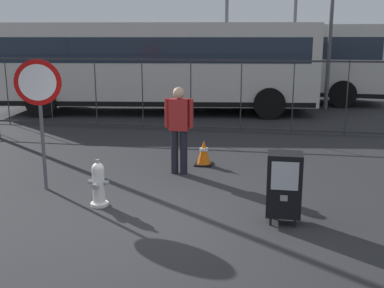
{
  "coord_description": "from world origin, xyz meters",
  "views": [
    {
      "loc": [
        1.56,
        -6.01,
        2.6
      ],
      "look_at": [
        0.3,
        1.2,
        0.9
      ],
      "focal_mm": 43.69,
      "sensor_mm": 36.0,
      "label": 1
    }
  ],
  "objects_px": {
    "bus_far": "(249,58)",
    "traffic_cone": "(204,153)",
    "pedestrian": "(179,125)",
    "bus_near": "(158,62)",
    "fire_hydrant": "(99,184)",
    "stop_sign": "(39,97)",
    "newspaper_box_primary": "(284,184)"
  },
  "relations": [
    {
      "from": "bus_far",
      "to": "traffic_cone",
      "type": "bearing_deg",
      "value": -86.95
    },
    {
      "from": "pedestrian",
      "to": "bus_far",
      "type": "distance_m",
      "value": 10.92
    },
    {
      "from": "traffic_cone",
      "to": "bus_near",
      "type": "distance_m",
      "value": 7.12
    },
    {
      "from": "fire_hydrant",
      "to": "stop_sign",
      "type": "height_order",
      "value": "stop_sign"
    },
    {
      "from": "fire_hydrant",
      "to": "bus_near",
      "type": "bearing_deg",
      "value": 98.13
    },
    {
      "from": "pedestrian",
      "to": "bus_near",
      "type": "height_order",
      "value": "bus_near"
    },
    {
      "from": "newspaper_box_primary",
      "to": "traffic_cone",
      "type": "xyz_separation_m",
      "value": [
        -1.56,
        2.81,
        -0.31
      ]
    },
    {
      "from": "fire_hydrant",
      "to": "traffic_cone",
      "type": "distance_m",
      "value": 2.91
    },
    {
      "from": "stop_sign",
      "to": "fire_hydrant",
      "type": "bearing_deg",
      "value": -26.49
    },
    {
      "from": "fire_hydrant",
      "to": "stop_sign",
      "type": "bearing_deg",
      "value": 153.51
    },
    {
      "from": "newspaper_box_primary",
      "to": "pedestrian",
      "type": "distance_m",
      "value": 2.91
    },
    {
      "from": "traffic_cone",
      "to": "bus_far",
      "type": "distance_m",
      "value": 10.3
    },
    {
      "from": "fire_hydrant",
      "to": "newspaper_box_primary",
      "type": "bearing_deg",
      "value": -3.86
    },
    {
      "from": "fire_hydrant",
      "to": "bus_far",
      "type": "xyz_separation_m",
      "value": [
        1.58,
        12.82,
        1.36
      ]
    },
    {
      "from": "newspaper_box_primary",
      "to": "bus_far",
      "type": "xyz_separation_m",
      "value": [
        -1.25,
        13.01,
        1.14
      ]
    },
    {
      "from": "fire_hydrant",
      "to": "bus_near",
      "type": "height_order",
      "value": "bus_near"
    },
    {
      "from": "fire_hydrant",
      "to": "bus_near",
      "type": "xyz_separation_m",
      "value": [
        -1.3,
        9.11,
        1.36
      ]
    },
    {
      "from": "fire_hydrant",
      "to": "stop_sign",
      "type": "xyz_separation_m",
      "value": [
        -1.21,
        0.6,
        1.25
      ]
    },
    {
      "from": "newspaper_box_primary",
      "to": "fire_hydrant",
      "type": "bearing_deg",
      "value": 176.14
    },
    {
      "from": "fire_hydrant",
      "to": "bus_far",
      "type": "bearing_deg",
      "value": 82.99
    },
    {
      "from": "newspaper_box_primary",
      "to": "pedestrian",
      "type": "height_order",
      "value": "pedestrian"
    },
    {
      "from": "fire_hydrant",
      "to": "newspaper_box_primary",
      "type": "distance_m",
      "value": 2.84
    },
    {
      "from": "bus_far",
      "to": "stop_sign",
      "type": "bearing_deg",
      "value": -98.04
    },
    {
      "from": "fire_hydrant",
      "to": "stop_sign",
      "type": "distance_m",
      "value": 1.84
    },
    {
      "from": "newspaper_box_primary",
      "to": "bus_near",
      "type": "height_order",
      "value": "bus_near"
    },
    {
      "from": "stop_sign",
      "to": "bus_near",
      "type": "xyz_separation_m",
      "value": [
        -0.09,
        8.51,
        0.11
      ]
    },
    {
      "from": "bus_far",
      "to": "pedestrian",
      "type": "bearing_deg",
      "value": -88.83
    },
    {
      "from": "bus_near",
      "to": "bus_far",
      "type": "xyz_separation_m",
      "value": [
        2.88,
        3.71,
        0.0
      ]
    },
    {
      "from": "fire_hydrant",
      "to": "stop_sign",
      "type": "relative_size",
      "value": 0.33
    },
    {
      "from": "traffic_cone",
      "to": "bus_near",
      "type": "xyz_separation_m",
      "value": [
        -2.56,
        6.49,
        1.45
      ]
    },
    {
      "from": "traffic_cone",
      "to": "bus_far",
      "type": "xyz_separation_m",
      "value": [
        0.31,
        10.2,
        1.45
      ]
    },
    {
      "from": "bus_near",
      "to": "bus_far",
      "type": "distance_m",
      "value": 4.69
    }
  ]
}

